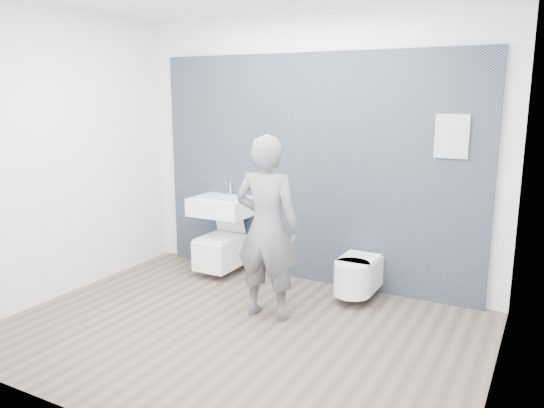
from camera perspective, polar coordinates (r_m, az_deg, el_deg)
The scene contains 8 objects.
ground at distance 4.68m, azimuth -3.60°, elevation -13.45°, with size 4.00×4.00×0.00m, color brown.
room_shell at distance 4.23m, azimuth -3.90°, elevation 8.35°, with size 4.00×4.00×4.00m.
tile_wall at distance 5.88m, azimuth 4.08°, elevation -8.03°, with size 3.60×0.06×2.40m, color black.
washbasin at distance 5.88m, azimuth -5.41°, elevation -0.20°, with size 0.65×0.49×0.49m.
toilet_square at distance 5.97m, azimuth -5.51°, elevation -4.94°, with size 0.39×0.57×0.75m.
toilet_rounded at distance 5.27m, azimuth 9.06°, elevation -7.57°, with size 0.36×0.61×0.33m.
info_placard at distance 5.45m, azimuth 17.64°, elevation -10.21°, with size 0.30×0.03×0.40m, color white.
visitor at distance 4.69m, azimuth -0.52°, elevation -2.58°, with size 0.60×0.40×1.65m, color slate.
Camera 1 is at (2.26, -3.57, 2.00)m, focal length 35.00 mm.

